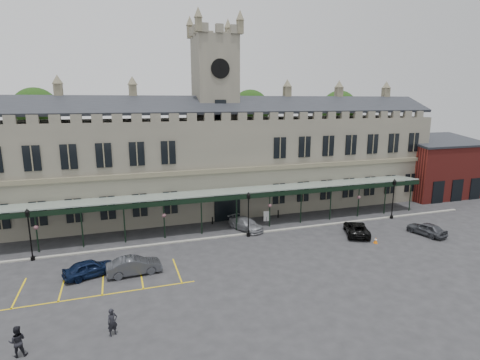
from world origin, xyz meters
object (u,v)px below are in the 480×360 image
object	(u,v)px
car_van	(356,229)
car_right_a	(427,229)
traffic_cone	(376,240)
car_left_a	(90,268)
person_b	(17,341)
lamp_post_mid	(248,210)
person_a	(112,322)
lamp_post_left	(29,230)
clock_tower	(215,110)
lamp_post_right	(393,195)
car_taxi	(246,224)
car_left_b	(134,266)
sign_board	(266,216)
station_building	(216,162)

from	to	relation	value
car_van	car_right_a	size ratio (longest dim) A/B	1.19
traffic_cone	car_van	bearing A→B (deg)	97.01
car_left_a	person_b	world-z (taller)	person_b
lamp_post_mid	person_a	size ratio (longest dim) A/B	2.79
lamp_post_left	car_left_a	xyz separation A→B (m)	(5.17, -5.08, -2.20)
lamp_post_left	car_left_a	distance (m)	7.58
car_left_a	car_van	xyz separation A→B (m)	(26.90, 1.49, -0.03)
car_left_a	car_right_a	distance (m)	34.02
car_van	car_right_a	world-z (taller)	car_right_a
clock_tower	lamp_post_right	bearing A→B (deg)	-29.01
car_taxi	car_van	xyz separation A→B (m)	(10.90, -5.26, 0.00)
car_van	clock_tower	bearing A→B (deg)	-24.92
person_a	lamp_post_left	bearing A→B (deg)	90.15
car_left_a	clock_tower	bearing A→B (deg)	-62.48
car_taxi	car_right_a	distance (m)	19.61
car_left_b	car_van	distance (m)	23.50
person_b	traffic_cone	bearing A→B (deg)	-167.30
sign_board	car_van	size ratio (longest dim) A/B	0.26
person_a	station_building	bearing A→B (deg)	35.68
station_building	car_van	distance (m)	19.42
sign_board	lamp_post_mid	bearing A→B (deg)	-128.42
traffic_cone	car_right_a	world-z (taller)	car_right_a
car_left_a	person_a	xyz separation A→B (m)	(1.80, -9.00, 0.17)
car_taxi	lamp_post_mid	bearing A→B (deg)	-123.77
car_left_b	person_a	size ratio (longest dim) A/B	2.54
clock_tower	lamp_post_left	world-z (taller)	clock_tower
traffic_cone	car_taxi	size ratio (longest dim) A/B	0.13
lamp_post_left	sign_board	size ratio (longest dim) A/B	3.93
car_left_a	person_a	bearing A→B (deg)	172.37
station_building	sign_board	size ratio (longest dim) A/B	47.88
car_left_b	car_taxi	xyz separation A→B (m)	(12.50, 7.47, -0.06)
traffic_cone	sign_board	distance (m)	12.86
traffic_cone	clock_tower	bearing A→B (deg)	125.60
station_building	car_left_a	distance (m)	22.47
person_a	person_b	size ratio (longest dim) A/B	0.96
car_right_a	sign_board	bearing A→B (deg)	-47.00
lamp_post_right	car_left_a	world-z (taller)	lamp_post_right
traffic_cone	person_a	distance (m)	26.58
car_right_a	car_van	bearing A→B (deg)	-32.38
lamp_post_mid	sign_board	bearing A→B (deg)	47.76
traffic_cone	person_a	size ratio (longest dim) A/B	0.35
lamp_post_left	lamp_post_mid	distance (m)	20.74
lamp_post_left	car_left_b	size ratio (longest dim) A/B	1.10
lamp_post_left	person_b	xyz separation A→B (m)	(1.87, -14.42, -1.99)
clock_tower	person_b	world-z (taller)	clock_tower
station_building	person_a	distance (m)	28.56
lamp_post_right	car_right_a	bearing A→B (deg)	-94.67
station_building	lamp_post_left	distance (m)	23.08
lamp_post_right	person_a	xyz separation A→B (m)	(-32.69, -13.98, -2.09)
lamp_post_mid	car_van	bearing A→B (deg)	-15.58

